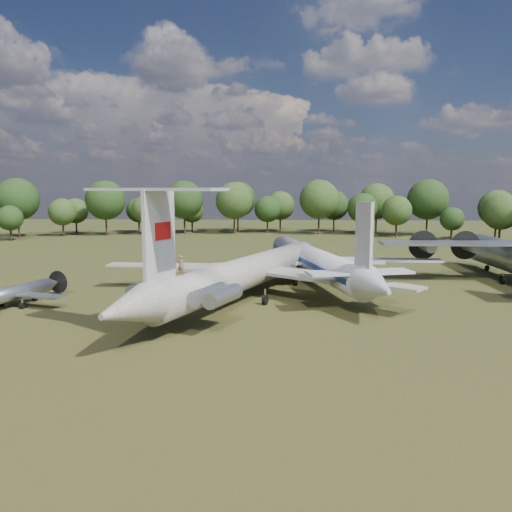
# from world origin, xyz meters

# --- Properties ---
(ground) EXTENTS (300.00, 300.00, 0.00)m
(ground) POSITION_xyz_m (0.00, 0.00, 0.00)
(ground) COLOR #1E3712
(ground) RESTS_ON ground
(il62_airliner) EXTENTS (56.01, 62.76, 5.08)m
(il62_airliner) POSITION_xyz_m (5.74, -2.02, 2.54)
(il62_airliner) COLOR silver
(il62_airliner) RESTS_ON ground
(tu104_jet) EXTENTS (47.75, 56.67, 4.92)m
(tu104_jet) POSITION_xyz_m (13.90, 8.30, 2.46)
(tu104_jet) COLOR #BDBDBD
(tu104_jet) RESTS_ON ground
(small_prop_northwest) EXTENTS (15.60, 18.59, 2.35)m
(small_prop_northwest) POSITION_xyz_m (-19.74, -7.71, 1.18)
(small_prop_northwest) COLOR #A1A4A9
(small_prop_northwest) RESTS_ON ground
(person_on_il62) EXTENTS (0.79, 0.65, 1.85)m
(person_on_il62) POSITION_xyz_m (0.54, -15.26, 6.00)
(person_on_il62) COLOR #8A6446
(person_on_il62) RESTS_ON il62_airliner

